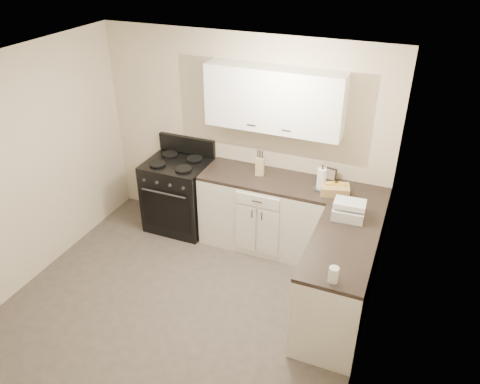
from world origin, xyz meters
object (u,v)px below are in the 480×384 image
at_px(paper_towel, 322,179).
at_px(countertop_grill, 349,212).
at_px(wicker_basket, 335,190).
at_px(stove, 179,195).
at_px(knife_block, 260,166).

relative_size(paper_towel, countertop_grill, 0.80).
xyz_separation_m(wicker_basket, countertop_grill, (0.22, -0.40, 0.01)).
bearing_deg(paper_towel, countertop_grill, -48.72).
bearing_deg(stove, knife_block, 4.20).
relative_size(knife_block, wicker_basket, 0.72).
bearing_deg(wicker_basket, paper_towel, 164.39).
xyz_separation_m(knife_block, countertop_grill, (1.14, -0.52, -0.05)).
height_order(stove, wicker_basket, wicker_basket).
height_order(paper_towel, wicker_basket, paper_towel).
height_order(wicker_basket, countertop_grill, countertop_grill).
distance_m(stove, knife_block, 1.23).
height_order(knife_block, countertop_grill, knife_block).
bearing_deg(stove, countertop_grill, -11.18).
relative_size(paper_towel, wicker_basket, 0.82).
xyz_separation_m(paper_towel, wicker_basket, (0.17, -0.05, -0.07)).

